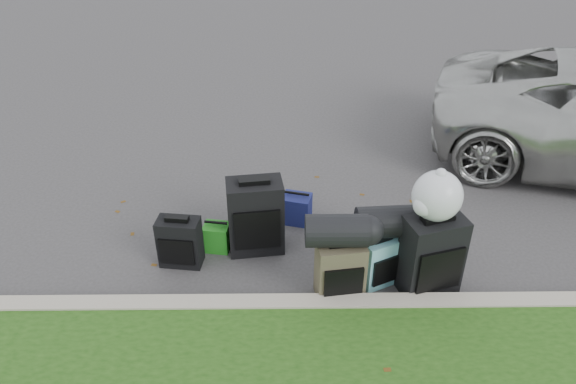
{
  "coord_description": "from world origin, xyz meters",
  "views": [
    {
      "loc": [
        -0.15,
        -4.76,
        3.73
      ],
      "look_at": [
        -0.1,
        0.2,
        0.55
      ],
      "focal_mm": 35.0,
      "sensor_mm": 36.0,
      "label": 1
    }
  ],
  "objects_px": {
    "suitcase_teal": "(380,261)",
    "tote_green": "(217,237)",
    "suitcase_large_black_left": "(256,216)",
    "tote_navy": "(297,209)",
    "suitcase_large_black_right": "(431,256)",
    "suitcase_small_black": "(180,242)",
    "suitcase_olive": "(340,271)"
  },
  "relations": [
    {
      "from": "suitcase_teal",
      "to": "tote_green",
      "type": "height_order",
      "value": "suitcase_teal"
    },
    {
      "from": "suitcase_large_black_left",
      "to": "tote_green",
      "type": "xyz_separation_m",
      "value": [
        -0.41,
        -0.01,
        -0.26
      ]
    },
    {
      "from": "suitcase_large_black_left",
      "to": "tote_navy",
      "type": "height_order",
      "value": "suitcase_large_black_left"
    },
    {
      "from": "suitcase_teal",
      "to": "suitcase_large_black_left",
      "type": "bearing_deg",
      "value": 129.67
    },
    {
      "from": "suitcase_teal",
      "to": "suitcase_large_black_right",
      "type": "height_order",
      "value": "suitcase_large_black_right"
    },
    {
      "from": "suitcase_small_black",
      "to": "suitcase_olive",
      "type": "relative_size",
      "value": 0.87
    },
    {
      "from": "suitcase_olive",
      "to": "tote_navy",
      "type": "distance_m",
      "value": 1.28
    },
    {
      "from": "tote_green",
      "to": "tote_navy",
      "type": "height_order",
      "value": "tote_navy"
    },
    {
      "from": "suitcase_large_black_right",
      "to": "suitcase_large_black_left",
      "type": "bearing_deg",
      "value": 142.15
    },
    {
      "from": "suitcase_small_black",
      "to": "tote_navy",
      "type": "height_order",
      "value": "suitcase_small_black"
    },
    {
      "from": "tote_navy",
      "to": "suitcase_olive",
      "type": "bearing_deg",
      "value": -58.09
    },
    {
      "from": "suitcase_large_black_left",
      "to": "suitcase_teal",
      "type": "xyz_separation_m",
      "value": [
        1.21,
        -0.55,
        -0.15
      ]
    },
    {
      "from": "suitcase_large_black_right",
      "to": "tote_green",
      "type": "height_order",
      "value": "suitcase_large_black_right"
    },
    {
      "from": "suitcase_small_black",
      "to": "tote_green",
      "type": "height_order",
      "value": "suitcase_small_black"
    },
    {
      "from": "suitcase_olive",
      "to": "suitcase_teal",
      "type": "xyz_separation_m",
      "value": [
        0.4,
        0.18,
        -0.04
      ]
    },
    {
      "from": "suitcase_large_black_left",
      "to": "tote_green",
      "type": "distance_m",
      "value": 0.49
    },
    {
      "from": "suitcase_small_black",
      "to": "tote_green",
      "type": "xyz_separation_m",
      "value": [
        0.34,
        0.23,
        -0.12
      ]
    },
    {
      "from": "suitcase_large_black_left",
      "to": "suitcase_large_black_right",
      "type": "height_order",
      "value": "suitcase_large_black_right"
    },
    {
      "from": "suitcase_small_black",
      "to": "suitcase_large_black_left",
      "type": "relative_size",
      "value": 0.65
    },
    {
      "from": "suitcase_teal",
      "to": "suitcase_large_black_right",
      "type": "distance_m",
      "value": 0.49
    },
    {
      "from": "tote_green",
      "to": "tote_navy",
      "type": "bearing_deg",
      "value": 38.98
    },
    {
      "from": "suitcase_small_black",
      "to": "tote_green",
      "type": "bearing_deg",
      "value": 41.01
    },
    {
      "from": "suitcase_small_black",
      "to": "suitcase_olive",
      "type": "distance_m",
      "value": 1.64
    },
    {
      "from": "suitcase_large_black_right",
      "to": "tote_navy",
      "type": "height_order",
      "value": "suitcase_large_black_right"
    },
    {
      "from": "tote_green",
      "to": "tote_navy",
      "type": "relative_size",
      "value": 0.9
    },
    {
      "from": "suitcase_small_black",
      "to": "suitcase_large_black_left",
      "type": "height_order",
      "value": "suitcase_large_black_left"
    },
    {
      "from": "suitcase_teal",
      "to": "suitcase_small_black",
      "type": "bearing_deg",
      "value": 145.16
    },
    {
      "from": "suitcase_teal",
      "to": "tote_navy",
      "type": "relative_size",
      "value": 1.56
    },
    {
      "from": "tote_navy",
      "to": "tote_green",
      "type": "bearing_deg",
      "value": -134.95
    },
    {
      "from": "suitcase_large_black_left",
      "to": "suitcase_teal",
      "type": "bearing_deg",
      "value": -32.07
    },
    {
      "from": "suitcase_small_black",
      "to": "tote_navy",
      "type": "distance_m",
      "value": 1.4
    },
    {
      "from": "suitcase_large_black_right",
      "to": "tote_green",
      "type": "bearing_deg",
      "value": 146.39
    }
  ]
}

